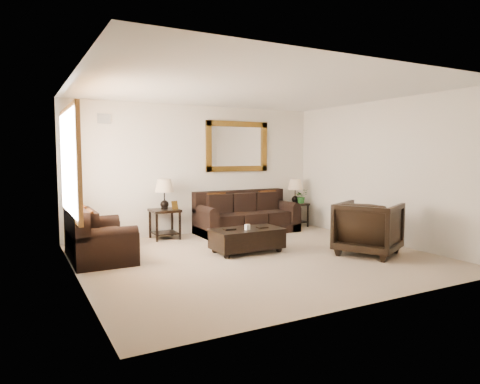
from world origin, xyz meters
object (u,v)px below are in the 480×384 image
end_table_left (164,200)px  end_table_right (295,196)px  armchair (368,225)px  sofa (246,217)px  loveseat (96,240)px  coffee_table (247,238)px

end_table_left → end_table_right: end_table_left is taller
end_table_right → armchair: bearing=-101.1°
end_table_right → sofa: bearing=-174.3°
loveseat → armchair: bearing=-113.7°
coffee_table → loveseat: bearing=162.4°
sofa → end_table_left: end_table_left is taller
armchair → loveseat: bearing=38.7°
end_table_left → loveseat: bearing=-143.9°
sofa → coffee_table: 1.93m
armchair → end_table_right: bearing=-38.7°
end_table_left → sofa: bearing=-3.8°
end_table_right → loveseat: bearing=-166.5°
coffee_table → armchair: bearing=-32.5°
loveseat → end_table_right: 4.81m
coffee_table → end_table_left: bearing=114.8°
sofa → loveseat: (-3.27, -0.98, -0.01)m
sofa → armchair: 2.89m
loveseat → end_table_left: (1.50, 1.09, 0.46)m
sofa → coffee_table: (-0.91, -1.70, -0.07)m
end_table_left → armchair: bearing=-48.1°
loveseat → armchair: size_ratio=1.55×
end_table_left → end_table_right: bearing=0.4°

